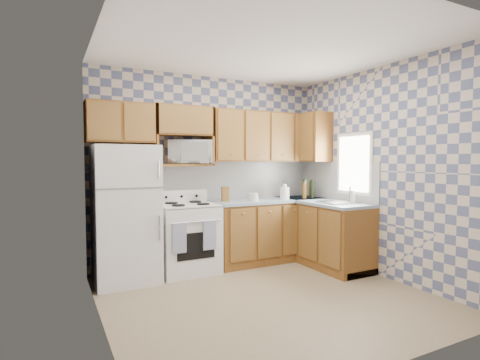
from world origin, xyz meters
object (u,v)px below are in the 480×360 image
refrigerator (125,214)px  electric_kettle (285,193)px  stove_body (187,239)px  microwave (190,152)px

refrigerator → electric_kettle: 2.31m
refrigerator → stove_body: size_ratio=1.87×
refrigerator → microwave: 1.22m
stove_body → refrigerator: bearing=-178.2°
stove_body → microwave: microwave is taller
stove_body → microwave: size_ratio=1.54×
refrigerator → stove_body: bearing=1.8°
refrigerator → electric_kettle: refrigerator is taller
microwave → electric_kettle: size_ratio=3.30×
refrigerator → microwave: bearing=13.1°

